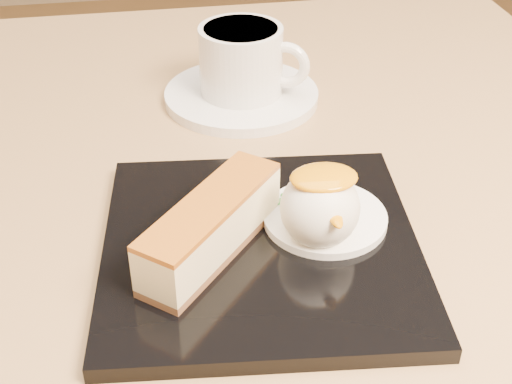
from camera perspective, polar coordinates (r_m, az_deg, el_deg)
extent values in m
cube|color=olive|center=(0.60, -2.38, -0.66)|extent=(0.80, 0.80, 0.04)
cube|color=black|center=(0.50, 0.39, -4.45)|extent=(0.24, 0.24, 0.01)
cube|color=brown|center=(0.49, -3.54, -4.43)|extent=(0.11, 0.12, 0.01)
cube|color=beige|center=(0.48, -3.62, -2.70)|extent=(0.11, 0.12, 0.03)
cube|color=#88420E|center=(0.47, -3.70, -0.97)|extent=(0.11, 0.12, 0.00)
cylinder|color=white|center=(0.52, 5.54, -2.04)|extent=(0.09, 0.09, 0.01)
sphere|color=white|center=(0.49, 5.13, -1.30)|extent=(0.06, 0.06, 0.06)
ellipsoid|color=orange|center=(0.48, 5.45, 1.16)|extent=(0.05, 0.04, 0.01)
ellipsoid|color=#308A2D|center=(0.53, 1.87, -0.76)|extent=(0.02, 0.01, 0.00)
ellipsoid|color=#308A2D|center=(0.53, 2.67, -0.35)|extent=(0.02, 0.01, 0.00)
ellipsoid|color=#308A2D|center=(0.53, 0.99, -0.40)|extent=(0.01, 0.02, 0.00)
cylinder|color=white|center=(0.70, -1.17, 7.72)|extent=(0.15, 0.15, 0.01)
cylinder|color=white|center=(0.69, -1.21, 10.49)|extent=(0.08, 0.08, 0.06)
cylinder|color=black|center=(0.68, -1.24, 12.84)|extent=(0.07, 0.07, 0.00)
torus|color=white|center=(0.68, 2.42, 10.12)|extent=(0.05, 0.03, 0.05)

